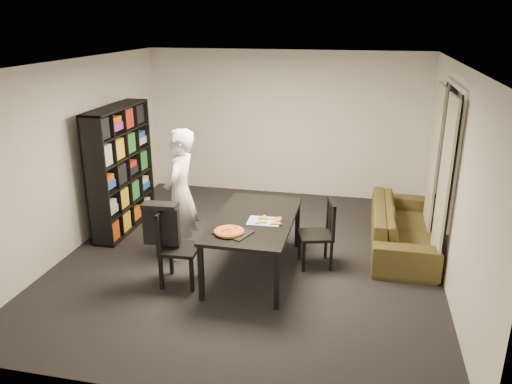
% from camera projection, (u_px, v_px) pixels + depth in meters
% --- Properties ---
extents(room, '(5.01, 5.51, 2.61)m').
position_uv_depth(room, '(250.00, 167.00, 6.44)').
color(room, black).
rests_on(room, ground).
extents(window_pane, '(0.02, 1.40, 1.60)m').
position_uv_depth(window_pane, '(448.00, 150.00, 6.43)').
color(window_pane, black).
rests_on(window_pane, room).
extents(window_frame, '(0.03, 1.52, 1.72)m').
position_uv_depth(window_frame, '(448.00, 150.00, 6.43)').
color(window_frame, white).
rests_on(window_frame, room).
extents(curtain_left, '(0.03, 0.70, 2.25)m').
position_uv_depth(curtain_left, '(443.00, 188.00, 6.08)').
color(curtain_left, '#BDB4A2').
rests_on(curtain_left, room).
extents(curtain_right, '(0.03, 0.70, 2.25)m').
position_uv_depth(curtain_right, '(433.00, 165.00, 7.04)').
color(curtain_right, '#BDB4A2').
rests_on(curtain_right, room).
extents(bookshelf, '(0.35, 1.50, 1.90)m').
position_uv_depth(bookshelf, '(121.00, 169.00, 7.55)').
color(bookshelf, black).
rests_on(bookshelf, room).
extents(dining_table, '(0.98, 1.77, 0.74)m').
position_uv_depth(dining_table, '(254.00, 223.00, 6.29)').
color(dining_table, black).
rests_on(dining_table, room).
extents(chair_left, '(0.47, 0.47, 0.96)m').
position_uv_depth(chair_left, '(172.00, 242.00, 6.06)').
color(chair_left, black).
rests_on(chair_left, room).
extents(chair_right, '(0.52, 0.52, 0.90)m').
position_uv_depth(chair_right, '(323.00, 229.00, 6.50)').
color(chair_right, black).
rests_on(chair_right, room).
extents(draped_jacket, '(0.45, 0.21, 0.53)m').
position_uv_depth(draped_jacket, '(161.00, 222.00, 6.00)').
color(draped_jacket, black).
rests_on(draped_jacket, chair_left).
extents(person, '(0.44, 0.66, 1.78)m').
position_uv_depth(person, '(180.00, 194.00, 6.65)').
color(person, white).
rests_on(person, room).
extents(baking_tray, '(0.49, 0.44, 0.01)m').
position_uv_depth(baking_tray, '(233.00, 233.00, 5.84)').
color(baking_tray, black).
rests_on(baking_tray, dining_table).
extents(pepperoni_pizza, '(0.35, 0.35, 0.03)m').
position_uv_depth(pepperoni_pizza, '(229.00, 231.00, 5.82)').
color(pepperoni_pizza, '#AD6632').
rests_on(pepperoni_pizza, dining_table).
extents(kitchen_towel, '(0.41, 0.32, 0.01)m').
position_uv_depth(kitchen_towel, '(264.00, 221.00, 6.16)').
color(kitchen_towel, silver).
rests_on(kitchen_towel, dining_table).
extents(pizza_slices, '(0.40, 0.35, 0.01)m').
position_uv_depth(pizza_slices, '(269.00, 220.00, 6.17)').
color(pizza_slices, gold).
rests_on(pizza_slices, dining_table).
extents(sofa, '(0.84, 2.15, 0.63)m').
position_uv_depth(sofa, '(402.00, 227.00, 7.08)').
color(sofa, '#43431B').
rests_on(sofa, room).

